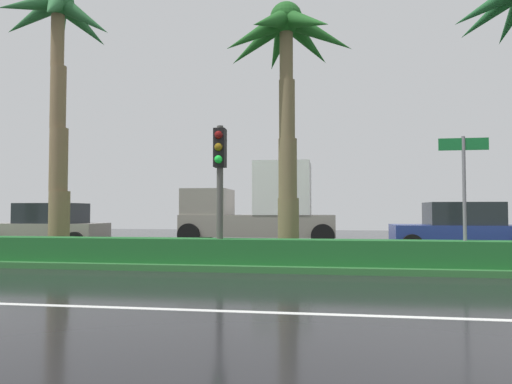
{
  "coord_description": "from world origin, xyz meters",
  "views": [
    {
      "loc": [
        -1.97,
        -4.52,
        1.44
      ],
      "look_at": [
        -4.24,
        10.69,
        2.06
      ],
      "focal_mm": 32.4,
      "sensor_mm": 36.0,
      "label": 1
    }
  ],
  "objects_px": {
    "box_truck_lead": "(260,208)",
    "street_name_sign": "(464,183)",
    "car_in_traffic_leading": "(49,227)",
    "car_in_traffic_second": "(459,229)",
    "palm_tree_centre_left": "(286,61)",
    "traffic_signal_median_left": "(220,168)",
    "palm_tree_mid_left": "(58,54)"
  },
  "relations": [
    {
      "from": "palm_tree_centre_left",
      "to": "box_truck_lead",
      "type": "height_order",
      "value": "palm_tree_centre_left"
    },
    {
      "from": "car_in_traffic_leading",
      "to": "box_truck_lead",
      "type": "relative_size",
      "value": 0.67
    },
    {
      "from": "palm_tree_centre_left",
      "to": "car_in_traffic_leading",
      "type": "bearing_deg",
      "value": 158.19
    },
    {
      "from": "traffic_signal_median_left",
      "to": "car_in_traffic_leading",
      "type": "bearing_deg",
      "value": 146.27
    },
    {
      "from": "car_in_traffic_second",
      "to": "traffic_signal_median_left",
      "type": "bearing_deg",
      "value": 37.01
    },
    {
      "from": "palm_tree_mid_left",
      "to": "street_name_sign",
      "type": "distance_m",
      "value": 11.77
    },
    {
      "from": "palm_tree_mid_left",
      "to": "car_in_traffic_second",
      "type": "height_order",
      "value": "palm_tree_mid_left"
    },
    {
      "from": "palm_tree_centre_left",
      "to": "car_in_traffic_second",
      "type": "xyz_separation_m",
      "value": [
        5.52,
        3.79,
        -4.75
      ]
    },
    {
      "from": "traffic_signal_median_left",
      "to": "car_in_traffic_leading",
      "type": "relative_size",
      "value": 0.79
    },
    {
      "from": "car_in_traffic_leading",
      "to": "box_truck_lead",
      "type": "xyz_separation_m",
      "value": [
        7.76,
        3.04,
        0.72
      ]
    },
    {
      "from": "street_name_sign",
      "to": "car_in_traffic_leading",
      "type": "relative_size",
      "value": 0.7
    },
    {
      "from": "street_name_sign",
      "to": "car_in_traffic_second",
      "type": "xyz_separation_m",
      "value": [
        1.31,
        5.22,
        -1.25
      ]
    },
    {
      "from": "street_name_sign",
      "to": "car_in_traffic_leading",
      "type": "distance_m",
      "value": 14.65
    },
    {
      "from": "palm_tree_mid_left",
      "to": "box_truck_lead",
      "type": "bearing_deg",
      "value": 53.48
    },
    {
      "from": "traffic_signal_median_left",
      "to": "car_in_traffic_second",
      "type": "relative_size",
      "value": 0.79
    },
    {
      "from": "palm_tree_mid_left",
      "to": "box_truck_lead",
      "type": "height_order",
      "value": "palm_tree_mid_left"
    },
    {
      "from": "palm_tree_mid_left",
      "to": "traffic_signal_median_left",
      "type": "relative_size",
      "value": 2.35
    },
    {
      "from": "traffic_signal_median_left",
      "to": "car_in_traffic_leading",
      "type": "xyz_separation_m",
      "value": [
        -7.91,
        5.28,
        -1.66
      ]
    },
    {
      "from": "car_in_traffic_leading",
      "to": "box_truck_lead",
      "type": "height_order",
      "value": "box_truck_lead"
    },
    {
      "from": "box_truck_lead",
      "to": "street_name_sign",
      "type": "bearing_deg",
      "value": 125.52
    },
    {
      "from": "car_in_traffic_second",
      "to": "box_truck_lead",
      "type": "bearing_deg",
      "value": -22.79
    },
    {
      "from": "street_name_sign",
      "to": "box_truck_lead",
      "type": "height_order",
      "value": "box_truck_lead"
    },
    {
      "from": "street_name_sign",
      "to": "traffic_signal_median_left",
      "type": "bearing_deg",
      "value": -179.15
    },
    {
      "from": "palm_tree_centre_left",
      "to": "box_truck_lead",
      "type": "bearing_deg",
      "value": 103.77
    },
    {
      "from": "car_in_traffic_leading",
      "to": "street_name_sign",
      "type": "bearing_deg",
      "value": 159.14
    },
    {
      "from": "traffic_signal_median_left",
      "to": "box_truck_lead",
      "type": "xyz_separation_m",
      "value": [
        -0.16,
        8.32,
        -0.94
      ]
    },
    {
      "from": "palm_tree_mid_left",
      "to": "street_name_sign",
      "type": "relative_size",
      "value": 2.66
    },
    {
      "from": "palm_tree_mid_left",
      "to": "car_in_traffic_leading",
      "type": "relative_size",
      "value": 1.85
    },
    {
      "from": "palm_tree_mid_left",
      "to": "traffic_signal_median_left",
      "type": "height_order",
      "value": "palm_tree_mid_left"
    },
    {
      "from": "traffic_signal_median_left",
      "to": "street_name_sign",
      "type": "xyz_separation_m",
      "value": [
        5.73,
        0.09,
        -0.4
      ]
    },
    {
      "from": "palm_tree_centre_left",
      "to": "traffic_signal_median_left",
      "type": "relative_size",
      "value": 2.09
    },
    {
      "from": "car_in_traffic_leading",
      "to": "car_in_traffic_second",
      "type": "height_order",
      "value": "same"
    }
  ]
}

